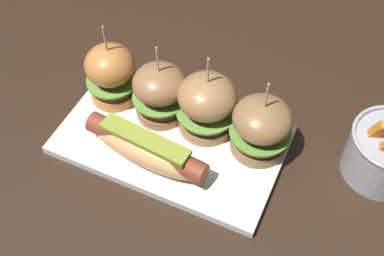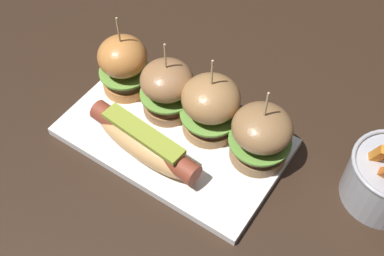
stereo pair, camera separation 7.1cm
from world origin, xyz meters
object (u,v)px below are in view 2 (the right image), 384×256
at_px(platter_main, 174,137).
at_px(slider_center_left, 167,88).
at_px(slider_center_right, 211,106).
at_px(slider_far_left, 124,65).
at_px(slider_far_right, 261,136).
at_px(hot_dog, 144,142).

relative_size(platter_main, slider_center_left, 2.47).
xyz_separation_m(platter_main, slider_center_right, (0.04, 0.04, 0.06)).
height_order(platter_main, slider_far_left, slider_far_left).
bearing_deg(slider_far_right, slider_far_left, -179.92).
xyz_separation_m(hot_dog, slider_center_left, (-0.02, 0.09, 0.02)).
height_order(platter_main, slider_center_right, slider_center_right).
relative_size(hot_dog, slider_far_left, 1.35).
xyz_separation_m(platter_main, slider_center_left, (-0.04, 0.04, 0.05)).
distance_m(platter_main, slider_center_right, 0.08).
bearing_deg(slider_center_left, platter_main, -45.29).
height_order(slider_far_left, slider_center_right, slider_far_left).
xyz_separation_m(slider_center_left, slider_far_right, (0.16, 0.00, -0.00)).
distance_m(slider_far_left, slider_center_left, 0.09).
bearing_deg(slider_far_right, slider_center_left, -179.83).
bearing_deg(slider_far_left, hot_dog, -40.05).
relative_size(platter_main, hot_dog, 1.74).
xyz_separation_m(platter_main, slider_far_right, (0.13, 0.04, 0.05)).
bearing_deg(hot_dog, slider_far_right, 32.64).
height_order(hot_dog, slider_far_left, slider_far_left).
bearing_deg(platter_main, slider_far_right, 16.97).
relative_size(platter_main, slider_far_left, 2.34).
bearing_deg(slider_center_right, slider_center_left, -176.61).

